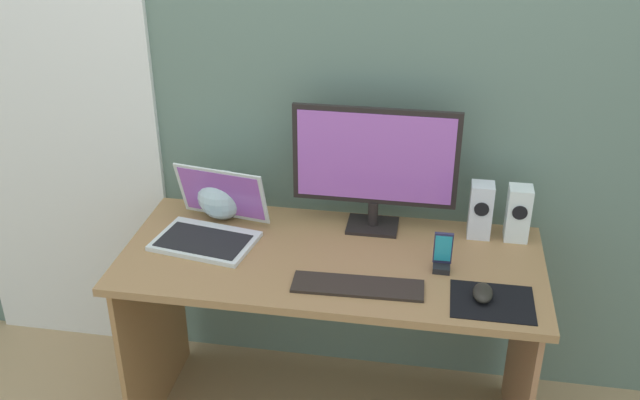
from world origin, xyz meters
name	(u,v)px	position (x,y,z in m)	size (l,w,h in m)	color
wall_back	(349,71)	(0.00, 0.39, 1.25)	(6.00, 0.04, 2.50)	slate
door_left	(55,120)	(-1.13, 0.36, 1.01)	(0.82, 0.02, 2.02)	white
desk	(331,294)	(0.00, 0.00, 0.58)	(1.40, 0.63, 0.74)	#9E7348
monitor	(375,163)	(0.12, 0.22, 0.99)	(0.57, 0.14, 0.45)	black
speaker_right	(518,213)	(0.61, 0.22, 0.84)	(0.08, 0.08, 0.20)	white
speaker_near_monitor	(481,210)	(0.49, 0.22, 0.84)	(0.08, 0.08, 0.20)	silver
laptop	(211,225)	(-0.43, 0.06, 0.78)	(0.38, 0.35, 0.23)	silver
fishbowl	(222,195)	(-0.43, 0.21, 0.82)	(0.18, 0.18, 0.18)	silver
keyboard_external	(358,286)	(0.11, -0.17, 0.74)	(0.41, 0.11, 0.01)	black
mousepad	(492,302)	(0.52, -0.18, 0.74)	(0.25, 0.20, 0.00)	black
mouse	(483,293)	(0.49, -0.16, 0.76)	(0.06, 0.10, 0.04)	black
phone_in_dock	(442,257)	(0.36, -0.02, 0.79)	(0.06, 0.05, 0.14)	black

